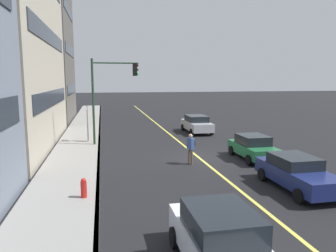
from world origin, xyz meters
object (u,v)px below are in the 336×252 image
(car_green, at_px, (253,147))
(pedestrian_with_backpack, at_px, (191,146))
(traffic_light_mast, at_px, (110,88))
(car_silver, at_px, (197,124))
(car_navy, at_px, (297,172))
(car_white, at_px, (220,241))
(fire_hydrant, at_px, (84,190))
(street_sign_post, at_px, (87,121))

(car_green, xyz_separation_m, pedestrian_with_backpack, (-0.37, 3.99, 0.28))
(traffic_light_mast, bearing_deg, car_silver, -60.93)
(car_silver, relative_size, car_navy, 1.02)
(car_navy, bearing_deg, traffic_light_mast, 34.60)
(car_white, relative_size, fire_hydrant, 4.44)
(car_white, relative_size, traffic_light_mast, 0.67)
(car_green, relative_size, pedestrian_with_backpack, 2.17)
(fire_hydrant, bearing_deg, car_green, -63.02)
(car_navy, height_order, traffic_light_mast, traffic_light_mast)
(car_navy, distance_m, traffic_light_mast, 13.99)
(car_green, xyz_separation_m, car_navy, (-5.36, 0.59, 0.00))
(pedestrian_with_backpack, bearing_deg, car_navy, -145.72)
(car_navy, bearing_deg, street_sign_post, 36.89)
(car_silver, distance_m, street_sign_post, 9.96)
(traffic_light_mast, distance_m, street_sign_post, 3.32)
(pedestrian_with_backpack, distance_m, fire_hydrant, 7.29)
(pedestrian_with_backpack, height_order, traffic_light_mast, traffic_light_mast)
(traffic_light_mast, relative_size, street_sign_post, 2.19)
(car_white, xyz_separation_m, street_sign_post, (17.63, 3.89, 0.84))
(car_green, bearing_deg, car_silver, 2.83)
(car_green, relative_size, car_white, 0.91)
(car_white, distance_m, street_sign_post, 18.07)
(car_navy, bearing_deg, car_silver, -0.33)
(car_white, distance_m, fire_hydrant, 6.64)
(car_green, height_order, street_sign_post, street_sign_post)
(traffic_light_mast, xyz_separation_m, fire_hydrant, (-10.71, 1.37, -3.74))
(car_green, distance_m, traffic_light_mast, 10.69)
(car_navy, bearing_deg, pedestrian_with_backpack, 34.28)
(car_green, distance_m, pedestrian_with_backpack, 4.02)
(traffic_light_mast, distance_m, fire_hydrant, 11.43)
(car_navy, height_order, pedestrian_with_backpack, pedestrian_with_backpack)
(car_white, xyz_separation_m, car_navy, (5.14, -5.49, -0.08))
(pedestrian_with_backpack, bearing_deg, car_green, -84.73)
(traffic_light_mast, relative_size, fire_hydrant, 6.63)
(car_white, bearing_deg, car_green, -30.06)
(car_silver, bearing_deg, pedestrian_with_backpack, 161.59)
(pedestrian_with_backpack, xyz_separation_m, street_sign_post, (7.50, 5.97, 0.65))
(car_silver, distance_m, pedestrian_with_backpack, 11.06)
(car_green, bearing_deg, traffic_light_mast, 55.03)
(car_white, distance_m, traffic_light_mast, 16.79)
(car_silver, relative_size, traffic_light_mast, 0.73)
(car_white, height_order, car_silver, car_white)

